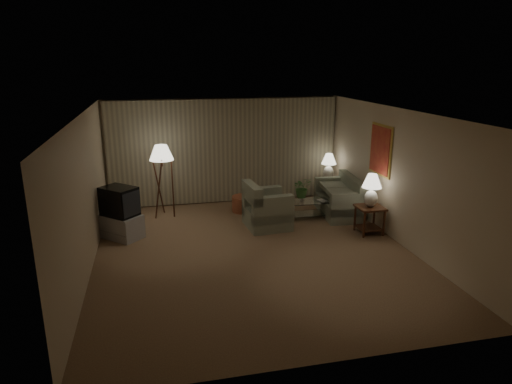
{
  "coord_description": "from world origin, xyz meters",
  "views": [
    {
      "loc": [
        -1.78,
        -8.01,
        3.61
      ],
      "look_at": [
        0.18,
        0.6,
        1.05
      ],
      "focal_mm": 32.0,
      "sensor_mm": 36.0,
      "label": 1
    }
  ],
  "objects_px": {
    "side_table_near": "(370,215)",
    "ottoman": "(244,204)",
    "coffee_table": "(308,206)",
    "table_lamp_far": "(329,164)",
    "sofa": "(338,199)",
    "tv_cabinet": "(121,226)",
    "vase": "(302,198)",
    "table_lamp_near": "(372,188)",
    "side_table_far": "(328,186)",
    "armchair": "(267,209)",
    "floor_lamp": "(163,180)",
    "crt_tv": "(119,201)"
  },
  "relations": [
    {
      "from": "table_lamp_far",
      "to": "side_table_near",
      "type": "bearing_deg",
      "value": -90.0
    },
    {
      "from": "armchair",
      "to": "crt_tv",
      "type": "height_order",
      "value": "crt_tv"
    },
    {
      "from": "side_table_far",
      "to": "table_lamp_far",
      "type": "xyz_separation_m",
      "value": [
        0.0,
        -0.0,
        0.6
      ]
    },
    {
      "from": "ottoman",
      "to": "table_lamp_far",
      "type": "bearing_deg",
      "value": 9.1
    },
    {
      "from": "side_table_far",
      "to": "tv_cabinet",
      "type": "distance_m",
      "value": 5.42
    },
    {
      "from": "coffee_table",
      "to": "crt_tv",
      "type": "height_order",
      "value": "crt_tv"
    },
    {
      "from": "side_table_near",
      "to": "table_lamp_far",
      "type": "xyz_separation_m",
      "value": [
        0.0,
        2.44,
        0.58
      ]
    },
    {
      "from": "ottoman",
      "to": "vase",
      "type": "xyz_separation_m",
      "value": [
        1.23,
        -0.81,
        0.29
      ]
    },
    {
      "from": "side_table_near",
      "to": "table_lamp_far",
      "type": "height_order",
      "value": "table_lamp_far"
    },
    {
      "from": "table_lamp_near",
      "to": "coffee_table",
      "type": "height_order",
      "value": "table_lamp_near"
    },
    {
      "from": "side_table_near",
      "to": "coffee_table",
      "type": "relative_size",
      "value": 0.6
    },
    {
      "from": "armchair",
      "to": "ottoman",
      "type": "relative_size",
      "value": 1.93
    },
    {
      "from": "coffee_table",
      "to": "table_lamp_near",
      "type": "bearing_deg",
      "value": -52.23
    },
    {
      "from": "coffee_table",
      "to": "side_table_far",
      "type": "bearing_deg",
      "value": 50.75
    },
    {
      "from": "tv_cabinet",
      "to": "coffee_table",
      "type": "bearing_deg",
      "value": 48.39
    },
    {
      "from": "table_lamp_far",
      "to": "floor_lamp",
      "type": "xyz_separation_m",
      "value": [
        -4.27,
        -0.32,
        -0.09
      ]
    },
    {
      "from": "coffee_table",
      "to": "vase",
      "type": "bearing_deg",
      "value": 180.0
    },
    {
      "from": "tv_cabinet",
      "to": "floor_lamp",
      "type": "height_order",
      "value": "floor_lamp"
    },
    {
      "from": "sofa",
      "to": "side_table_far",
      "type": "height_order",
      "value": "sofa"
    },
    {
      "from": "side_table_near",
      "to": "coffee_table",
      "type": "xyz_separation_m",
      "value": [
        -0.97,
        1.25,
        -0.14
      ]
    },
    {
      "from": "table_lamp_near",
      "to": "floor_lamp",
      "type": "bearing_deg",
      "value": 153.61
    },
    {
      "from": "side_table_near",
      "to": "sofa",
      "type": "bearing_deg",
      "value": 96.34
    },
    {
      "from": "sofa",
      "to": "table_lamp_far",
      "type": "xyz_separation_m",
      "value": [
        0.15,
        1.09,
        0.63
      ]
    },
    {
      "from": "side_table_near",
      "to": "side_table_far",
      "type": "relative_size",
      "value": 1.0
    },
    {
      "from": "crt_tv",
      "to": "floor_lamp",
      "type": "distance_m",
      "value": 1.52
    },
    {
      "from": "floor_lamp",
      "to": "armchair",
      "type": "bearing_deg",
      "value": -29.34
    },
    {
      "from": "ottoman",
      "to": "side_table_near",
      "type": "bearing_deg",
      "value": -41.23
    },
    {
      "from": "tv_cabinet",
      "to": "crt_tv",
      "type": "relative_size",
      "value": 1.15
    },
    {
      "from": "side_table_near",
      "to": "crt_tv",
      "type": "distance_m",
      "value": 5.29
    },
    {
      "from": "table_lamp_near",
      "to": "sofa",
      "type": "bearing_deg",
      "value": 96.34
    },
    {
      "from": "table_lamp_near",
      "to": "coffee_table",
      "type": "xyz_separation_m",
      "value": [
        -0.97,
        1.25,
        -0.75
      ]
    },
    {
      "from": "side_table_near",
      "to": "vase",
      "type": "distance_m",
      "value": 1.68
    },
    {
      "from": "side_table_far",
      "to": "table_lamp_far",
      "type": "distance_m",
      "value": 0.6
    },
    {
      "from": "crt_tv",
      "to": "ottoman",
      "type": "xyz_separation_m",
      "value": [
        2.85,
        1.14,
        -0.61
      ]
    },
    {
      "from": "side_table_near",
      "to": "table_lamp_far",
      "type": "bearing_deg",
      "value": 90.0
    },
    {
      "from": "sofa",
      "to": "tv_cabinet",
      "type": "height_order",
      "value": "sofa"
    },
    {
      "from": "side_table_far",
      "to": "tv_cabinet",
      "type": "height_order",
      "value": "side_table_far"
    },
    {
      "from": "crt_tv",
      "to": "vase",
      "type": "xyz_separation_m",
      "value": [
        4.08,
        0.33,
        -0.32
      ]
    },
    {
      "from": "ottoman",
      "to": "floor_lamp",
      "type": "bearing_deg",
      "value": 178.2
    },
    {
      "from": "armchair",
      "to": "side_table_near",
      "type": "distance_m",
      "value": 2.23
    },
    {
      "from": "side_table_near",
      "to": "ottoman",
      "type": "bearing_deg",
      "value": 138.77
    },
    {
      "from": "table_lamp_far",
      "to": "vase",
      "type": "relative_size",
      "value": 4.76
    },
    {
      "from": "table_lamp_far",
      "to": "side_table_far",
      "type": "bearing_deg",
      "value": 90.0
    },
    {
      "from": "coffee_table",
      "to": "crt_tv",
      "type": "bearing_deg",
      "value": -175.5
    },
    {
      "from": "side_table_near",
      "to": "side_table_far",
      "type": "xyz_separation_m",
      "value": [
        0.0,
        2.44,
        -0.01
      ]
    },
    {
      "from": "armchair",
      "to": "floor_lamp",
      "type": "xyz_separation_m",
      "value": [
        -2.22,
        1.25,
        0.5
      ]
    },
    {
      "from": "coffee_table",
      "to": "crt_tv",
      "type": "relative_size",
      "value": 1.18
    },
    {
      "from": "coffee_table",
      "to": "floor_lamp",
      "type": "xyz_separation_m",
      "value": [
        -3.3,
        0.87,
        0.63
      ]
    },
    {
      "from": "side_table_far",
      "to": "floor_lamp",
      "type": "height_order",
      "value": "floor_lamp"
    },
    {
      "from": "side_table_far",
      "to": "table_lamp_near",
      "type": "xyz_separation_m",
      "value": [
        -0.0,
        -2.44,
        0.62
      ]
    }
  ]
}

